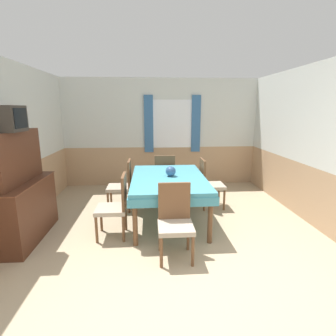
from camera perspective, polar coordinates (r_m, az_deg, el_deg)
ground_plane at (r=2.80m, az=3.46°, el=-29.15°), size 16.00×16.00×0.00m
wall_back at (r=6.51m, az=-1.39°, el=7.73°), size 5.10×0.10×2.60m
wall_left at (r=4.78m, az=-29.95°, el=4.13°), size 0.05×4.79×2.60m
wall_right at (r=5.06m, az=27.86°, el=4.75°), size 0.05×4.79×2.60m
dining_table at (r=4.41m, az=0.10°, el=-3.18°), size 1.24×1.89×0.77m
chair_head_near at (r=3.39m, az=1.55°, el=-11.07°), size 0.44×0.44×0.95m
chair_left_far at (r=5.00m, az=-9.76°, el=-3.39°), size 0.44×0.44×0.95m
chair_left_near at (r=3.96m, az=-11.26°, el=-7.75°), size 0.44×0.44×0.95m
chair_right_far at (r=5.10m, az=8.85°, el=-3.04°), size 0.44×0.44×0.95m
chair_head_window at (r=5.55m, az=-0.77°, el=-1.58°), size 0.44×0.44×0.95m
sideboard at (r=4.31m, az=-29.18°, el=-5.23°), size 0.46×1.32×1.58m
tv at (r=3.96m, az=-31.25°, el=9.16°), size 0.29×0.42×0.33m
vase at (r=4.40m, az=0.60°, el=-0.71°), size 0.17×0.17×0.17m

